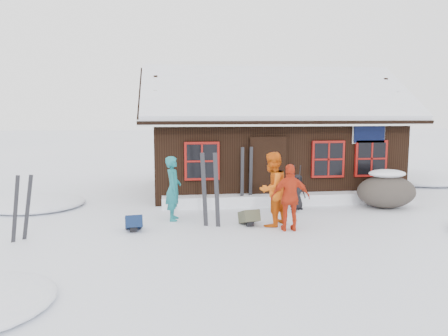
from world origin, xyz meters
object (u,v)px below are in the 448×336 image
Objects in this scene: skier_orange_left at (272,189)px; backpack_olive at (249,219)px; skier_orange_right at (290,198)px; ski_pair_left at (22,209)px; boulder at (386,190)px; skier_crouched at (297,192)px; ski_poles at (296,190)px; backpack_blue at (134,225)px; skier_teal at (173,188)px.

skier_orange_left reaches higher than backpack_olive.
ski_pair_left is at bearing 4.24° from skier_orange_right.
skier_crouched is at bearing 176.91° from boulder.
ski_poles is 4.57m from backpack_blue.
skier_crouched is at bearing 66.67° from ski_poles.
ski_poles is at bearing -129.63° from skier_crouched.
ski_pair_left is 2.46m from backpack_blue.
ski_poles is at bearing -174.88° from boulder.
skier_orange_left reaches higher than boulder.
skier_orange_left is at bearing -6.68° from backpack_blue.
skier_orange_right reaches higher than ski_pair_left.
skier_orange_right reaches higher than skier_crouched.
skier_teal is at bearing 176.09° from skier_crouched.
boulder is at bearing 5.12° from ski_poles.
boulder is 1.25× the size of ski_poles.
ski_poles reaches higher than backpack_blue.
skier_crouched reaches higher than backpack_olive.
skier_orange_right is 3.00× the size of backpack_olive.
boulder is at bearing -19.39° from skier_crouched.
backpack_blue is at bearing 172.74° from backpack_olive.
skier_crouched is at bearing -167.30° from skier_orange_left.
backpack_blue is 2.81m from backpack_olive.
skier_orange_left is at bearing -106.02° from skier_teal.
backpack_olive is at bearing -108.03° from skier_teal.
ski_pair_left is (-6.03, 0.04, -0.09)m from skier_orange_right.
backpack_olive is (1.85, -0.78, -0.69)m from skier_teal.
skier_orange_left is 1.06× the size of boulder.
ski_pair_left is (-9.53, -2.00, 0.19)m from boulder.
boulder is 4.60m from backpack_olive.
skier_orange_left is 3.43m from backpack_blue.
backpack_olive is at bearing -153.92° from skier_crouched.
ski_pair_left is 5.23m from backpack_olive.
backpack_blue is (-4.52, -1.70, -0.37)m from skier_crouched.
skier_orange_right is 1.55× the size of skier_crouched.
boulder is 3.27× the size of backpack_olive.
backpack_olive is at bearing -31.47° from skier_orange_right.
skier_teal is 1.12× the size of ski_pair_left.
skier_teal is at bearing -6.60° from ski_pair_left.
ski_poles is (3.39, 0.38, -0.18)m from skier_teal.
skier_orange_left is 1.22× the size of ski_pair_left.
skier_crouched is 0.45m from ski_poles.
ski_pair_left reaches higher than backpack_blue.
ski_poles is (1.00, 1.29, -0.26)m from skier_orange_left.
ski_poles is (-2.82, -0.25, 0.14)m from boulder.
ski_poles is at bearing -106.06° from skier_orange_right.
ski_poles is (0.68, 1.79, -0.14)m from skier_orange_right.
skier_orange_left is 1.66m from ski_poles.
skier_orange_left is 1.33× the size of ski_poles.
skier_orange_right is at bearing -112.63° from skier_teal.
backpack_blue is (-3.67, 0.49, -0.65)m from skier_orange_right.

